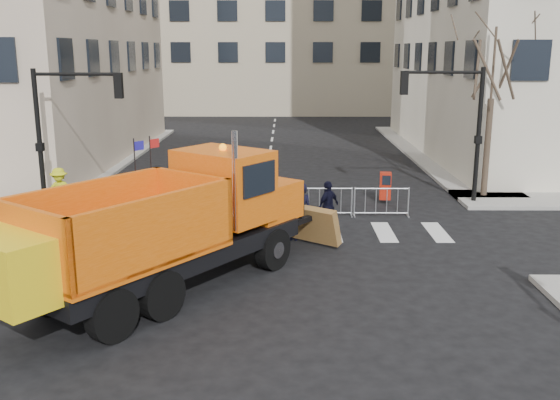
{
  "coord_description": "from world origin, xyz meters",
  "views": [
    {
      "loc": [
        0.94,
        -14.88,
        6.05
      ],
      "look_at": [
        0.78,
        2.5,
        1.84
      ],
      "focal_mm": 40.0,
      "sensor_mm": 36.0,
      "label": 1
    }
  ],
  "objects_px": {
    "cop_c": "(328,206)",
    "plow_truck": "(163,224)",
    "cop_b": "(282,216)",
    "newspaper_box": "(385,186)",
    "worker": "(60,191)",
    "cop_a": "(301,212)"
  },
  "relations": [
    {
      "from": "cop_b",
      "to": "newspaper_box",
      "type": "xyz_separation_m",
      "value": [
        4.14,
        5.07,
        -0.09
      ]
    },
    {
      "from": "plow_truck",
      "to": "cop_c",
      "type": "relative_size",
      "value": 5.82
    },
    {
      "from": "plow_truck",
      "to": "cop_b",
      "type": "xyz_separation_m",
      "value": [
        2.94,
        4.59,
        -1.02
      ]
    },
    {
      "from": "newspaper_box",
      "to": "plow_truck",
      "type": "bearing_deg",
      "value": -119.43
    },
    {
      "from": "cop_a",
      "to": "cop_c",
      "type": "distance_m",
      "value": 1.45
    },
    {
      "from": "cop_a",
      "to": "cop_b",
      "type": "height_order",
      "value": "cop_a"
    },
    {
      "from": "cop_a",
      "to": "plow_truck",
      "type": "bearing_deg",
      "value": 42.34
    },
    {
      "from": "cop_c",
      "to": "worker",
      "type": "height_order",
      "value": "worker"
    },
    {
      "from": "cop_b",
      "to": "newspaper_box",
      "type": "height_order",
      "value": "cop_b"
    },
    {
      "from": "cop_a",
      "to": "cop_b",
      "type": "xyz_separation_m",
      "value": [
        -0.61,
        0.05,
        -0.16
      ]
    },
    {
      "from": "cop_b",
      "to": "cop_c",
      "type": "distance_m",
      "value": 1.88
    },
    {
      "from": "worker",
      "to": "newspaper_box",
      "type": "relative_size",
      "value": 1.57
    },
    {
      "from": "worker",
      "to": "plow_truck",
      "type": "bearing_deg",
      "value": -58.51
    },
    {
      "from": "cop_a",
      "to": "worker",
      "type": "distance_m",
      "value": 9.15
    },
    {
      "from": "cop_a",
      "to": "cop_b",
      "type": "distance_m",
      "value": 0.63
    },
    {
      "from": "cop_c",
      "to": "newspaper_box",
      "type": "distance_m",
      "value": 4.79
    },
    {
      "from": "cop_c",
      "to": "worker",
      "type": "relative_size",
      "value": 1.01
    },
    {
      "from": "cop_c",
      "to": "worker",
      "type": "xyz_separation_m",
      "value": [
        -9.7,
        1.59,
        0.14
      ]
    },
    {
      "from": "worker",
      "to": "newspaper_box",
      "type": "bearing_deg",
      "value": 7.01
    },
    {
      "from": "plow_truck",
      "to": "cop_a",
      "type": "height_order",
      "value": "plow_truck"
    },
    {
      "from": "cop_c",
      "to": "plow_truck",
      "type": "bearing_deg",
      "value": 2.83
    },
    {
      "from": "worker",
      "to": "cop_c",
      "type": "bearing_deg",
      "value": -13.54
    }
  ]
}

